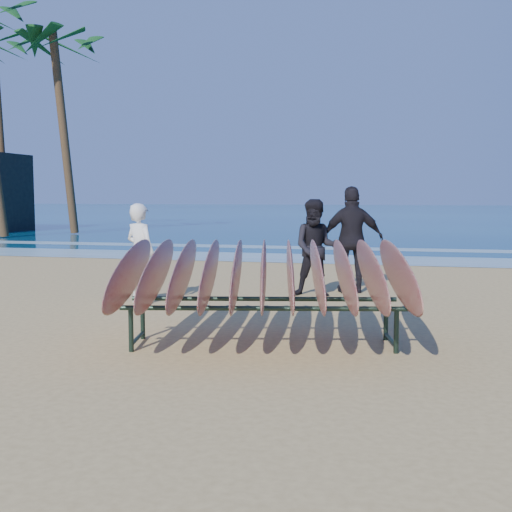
# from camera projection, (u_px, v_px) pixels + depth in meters

# --- Properties ---
(ground) EXTENTS (120.00, 120.00, 0.00)m
(ground) POSITION_uv_depth(u_px,v_px,m) (241.00, 340.00, 7.78)
(ground) COLOR tan
(ground) RESTS_ON ground
(ocean) EXTENTS (160.00, 160.00, 0.00)m
(ocean) POSITION_uv_depth(u_px,v_px,m) (385.00, 213.00, 61.10)
(ocean) COLOR navy
(ocean) RESTS_ON ground
(foam_near) EXTENTS (160.00, 160.00, 0.00)m
(foam_near) POSITION_uv_depth(u_px,v_px,m) (333.00, 259.00, 17.48)
(foam_near) COLOR white
(foam_near) RESTS_ON ground
(foam_far) EXTENTS (160.00, 160.00, 0.00)m
(foam_far) POSITION_uv_depth(u_px,v_px,m) (344.00, 248.00, 20.87)
(foam_far) COLOR white
(foam_far) RESTS_ON ground
(surfboard_rack) EXTENTS (3.63, 3.22, 1.32)m
(surfboard_rack) POSITION_uv_depth(u_px,v_px,m) (263.00, 274.00, 7.41)
(surfboard_rack) COLOR #1B2C22
(surfboard_rack) RESTS_ON ground
(person_white) EXTENTS (0.70, 0.61, 1.62)m
(person_white) POSITION_uv_depth(u_px,v_px,m) (140.00, 253.00, 10.36)
(person_white) COLOR white
(person_white) RESTS_ON ground
(person_dark_a) EXTENTS (0.88, 0.72, 1.68)m
(person_dark_a) POSITION_uv_depth(u_px,v_px,m) (316.00, 248.00, 11.08)
(person_dark_a) COLOR black
(person_dark_a) RESTS_ON ground
(person_dark_b) EXTENTS (1.20, 0.74, 1.91)m
(person_dark_b) POSITION_uv_depth(u_px,v_px,m) (352.00, 240.00, 11.46)
(person_dark_b) COLOR black
(person_dark_b) RESTS_ON ground
(palm_mid) EXTENTS (5.20, 5.20, 8.90)m
(palm_mid) POSITION_uv_depth(u_px,v_px,m) (61.00, 47.00, 27.27)
(palm_mid) COLOR brown
(palm_mid) RESTS_ON ground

